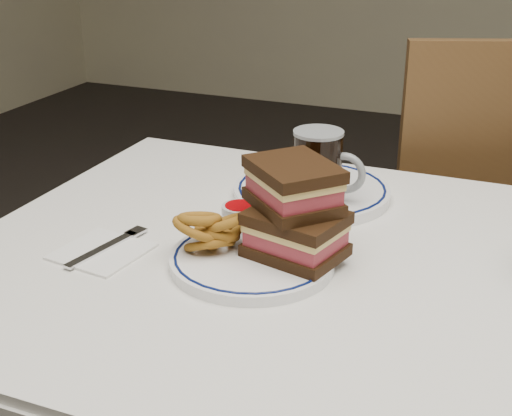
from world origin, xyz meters
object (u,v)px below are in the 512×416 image
at_px(beer_mug, 319,170).
at_px(far_plate, 312,191).
at_px(main_plate, 252,259).
at_px(reuben_sandwich, 295,210).
at_px(chair_far, 479,220).

height_order(beer_mug, far_plate, beer_mug).
height_order(main_plate, beer_mug, beer_mug).
distance_m(main_plate, reuben_sandwich, 0.10).
xyz_separation_m(chair_far, reuben_sandwich, (-0.21, -0.76, 0.30)).
distance_m(beer_mug, far_plate, 0.08).
relative_size(chair_far, reuben_sandwich, 5.77).
xyz_separation_m(reuben_sandwich, far_plate, (-0.05, 0.25, -0.07)).
height_order(reuben_sandwich, beer_mug, reuben_sandwich).
distance_m(main_plate, beer_mug, 0.24).
bearing_deg(chair_far, main_plate, -108.13).
xyz_separation_m(main_plate, beer_mug, (0.03, 0.23, 0.06)).
bearing_deg(main_plate, far_plate, 90.34).
relative_size(chair_far, main_plate, 4.07).
bearing_deg(main_plate, beer_mug, 83.62).
bearing_deg(main_plate, reuben_sandwich, 31.27).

